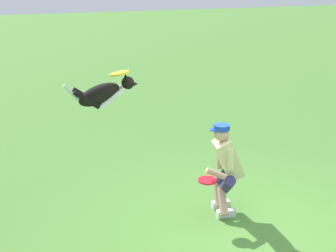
{
  "coord_description": "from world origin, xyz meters",
  "views": [
    {
      "loc": [
        2.89,
        5.42,
        3.41
      ],
      "look_at": [
        0.85,
        -0.9,
        1.28
      ],
      "focal_mm": 55.95,
      "sensor_mm": 36.0,
      "label": 1
    }
  ],
  "objects_px": {
    "dog": "(103,94)",
    "frisbee_flying": "(119,73)",
    "frisbee_held": "(207,180)",
    "person": "(225,166)"
  },
  "relations": [
    {
      "from": "dog",
      "to": "frisbee_held",
      "type": "bearing_deg",
      "value": -24.72
    },
    {
      "from": "person",
      "to": "frisbee_held",
      "type": "height_order",
      "value": "person"
    },
    {
      "from": "dog",
      "to": "frisbee_held",
      "type": "relative_size",
      "value": 3.91
    },
    {
      "from": "frisbee_flying",
      "to": "person",
      "type": "bearing_deg",
      "value": 161.61
    },
    {
      "from": "dog",
      "to": "frisbee_flying",
      "type": "bearing_deg",
      "value": 0.36
    },
    {
      "from": "frisbee_flying",
      "to": "frisbee_held",
      "type": "relative_size",
      "value": 1.03
    },
    {
      "from": "person",
      "to": "dog",
      "type": "height_order",
      "value": "dog"
    },
    {
      "from": "frisbee_held",
      "to": "frisbee_flying",
      "type": "bearing_deg",
      "value": -32.39
    },
    {
      "from": "dog",
      "to": "frisbee_flying",
      "type": "xyz_separation_m",
      "value": [
        -0.22,
        0.01,
        0.26
      ]
    },
    {
      "from": "person",
      "to": "frisbee_flying",
      "type": "relative_size",
      "value": 5.01
    }
  ]
}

